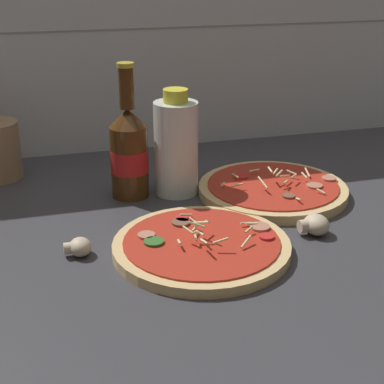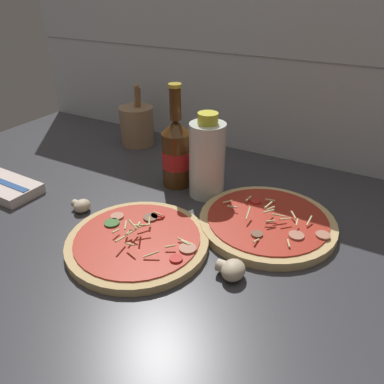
# 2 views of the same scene
# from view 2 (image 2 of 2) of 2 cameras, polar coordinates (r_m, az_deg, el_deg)

# --- Properties ---
(counter_slab) EXTENTS (1.60, 0.90, 0.03)m
(counter_slab) POSITION_cam_2_polar(r_m,az_deg,el_deg) (0.80, -3.50, -5.85)
(counter_slab) COLOR #38383D
(counter_slab) RESTS_ON ground
(tile_backsplash) EXTENTS (1.60, 0.01, 0.60)m
(tile_backsplash) POSITION_cam_2_polar(r_m,az_deg,el_deg) (1.08, 9.92, 19.76)
(tile_backsplash) COLOR silver
(tile_backsplash) RESTS_ON ground
(pizza_near) EXTENTS (0.28, 0.28, 0.05)m
(pizza_near) POSITION_cam_2_polar(r_m,az_deg,el_deg) (0.74, -8.24, -7.41)
(pizza_near) COLOR tan
(pizza_near) RESTS_ON counter_slab
(pizza_far) EXTENTS (0.28, 0.28, 0.05)m
(pizza_far) POSITION_cam_2_polar(r_m,az_deg,el_deg) (0.80, 11.37, -4.54)
(pizza_far) COLOR tan
(pizza_far) RESTS_ON counter_slab
(beer_bottle) EXTENTS (0.07, 0.07, 0.25)m
(beer_bottle) POSITION_cam_2_polar(r_m,az_deg,el_deg) (0.91, -2.41, 6.18)
(beer_bottle) COLOR #47280F
(beer_bottle) RESTS_ON counter_slab
(oil_bottle) EXTENTS (0.08, 0.08, 0.20)m
(oil_bottle) POSITION_cam_2_polar(r_m,az_deg,el_deg) (0.87, 2.30, 5.08)
(oil_bottle) COLOR silver
(oil_bottle) RESTS_ON counter_slab
(mushroom_left) EXTENTS (0.04, 0.04, 0.03)m
(mushroom_left) POSITION_cam_2_polar(r_m,az_deg,el_deg) (0.87, -16.50, -2.00)
(mushroom_left) COLOR beige
(mushroom_left) RESTS_ON counter_slab
(mushroom_right) EXTENTS (0.05, 0.05, 0.03)m
(mushroom_right) POSITION_cam_2_polar(r_m,az_deg,el_deg) (0.66, 6.09, -11.68)
(mushroom_right) COLOR beige
(mushroom_right) RESTS_ON counter_slab
(utensil_crock) EXTENTS (0.10, 0.10, 0.19)m
(utensil_crock) POSITION_cam_2_polar(r_m,az_deg,el_deg) (1.19, -8.37, 10.08)
(utensil_crock) COLOR #9E7A56
(utensil_crock) RESTS_ON counter_slab
(dish_towel) EXTENTS (0.18, 0.10, 0.03)m
(dish_towel) POSITION_cam_2_polar(r_m,az_deg,el_deg) (1.02, -26.54, 0.67)
(dish_towel) COLOR beige
(dish_towel) RESTS_ON counter_slab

